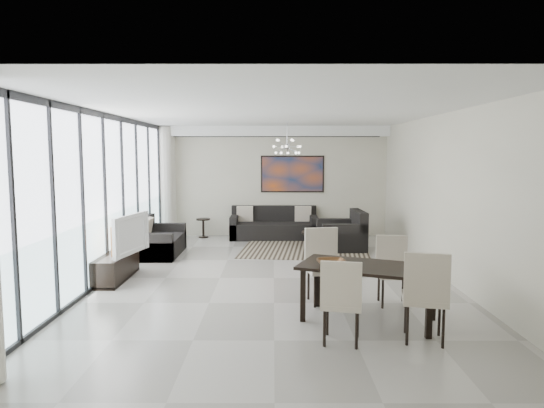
{
  "coord_description": "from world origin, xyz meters",
  "views": [
    {
      "loc": [
        -0.01,
        -8.4,
        2.2
      ],
      "look_at": [
        -0.03,
        0.67,
        1.25
      ],
      "focal_mm": 32.0,
      "sensor_mm": 36.0,
      "label": 1
    }
  ],
  "objects_px": {
    "sofa_main": "(274,228)",
    "dining_table": "(369,272)",
    "tv_console": "(116,267)",
    "television": "(125,234)",
    "coffee_table": "(321,238)"
  },
  "relations": [
    {
      "from": "dining_table",
      "to": "coffee_table",
      "type": "bearing_deg",
      "value": 91.08
    },
    {
      "from": "television",
      "to": "tv_console",
      "type": "bearing_deg",
      "value": 115.58
    },
    {
      "from": "coffee_table",
      "to": "dining_table",
      "type": "distance_m",
      "value": 5.22
    },
    {
      "from": "tv_console",
      "to": "television",
      "type": "height_order",
      "value": "television"
    },
    {
      "from": "sofa_main",
      "to": "tv_console",
      "type": "xyz_separation_m",
      "value": [
        -2.77,
        -4.17,
        -0.05
      ]
    },
    {
      "from": "coffee_table",
      "to": "tv_console",
      "type": "xyz_separation_m",
      "value": [
        -3.9,
        -3.11,
        0.04
      ]
    },
    {
      "from": "tv_console",
      "to": "sofa_main",
      "type": "bearing_deg",
      "value": 56.42
    },
    {
      "from": "sofa_main",
      "to": "dining_table",
      "type": "distance_m",
      "value": 6.39
    },
    {
      "from": "coffee_table",
      "to": "television",
      "type": "bearing_deg",
      "value": -140.65
    },
    {
      "from": "sofa_main",
      "to": "tv_console",
      "type": "relative_size",
      "value": 1.55
    },
    {
      "from": "sofa_main",
      "to": "dining_table",
      "type": "relative_size",
      "value": 1.13
    },
    {
      "from": "tv_console",
      "to": "coffee_table",
      "type": "bearing_deg",
      "value": 38.55
    },
    {
      "from": "television",
      "to": "dining_table",
      "type": "bearing_deg",
      "value": -107.6
    },
    {
      "from": "coffee_table",
      "to": "dining_table",
      "type": "relative_size",
      "value": 0.48
    },
    {
      "from": "television",
      "to": "dining_table",
      "type": "height_order",
      "value": "television"
    }
  ]
}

